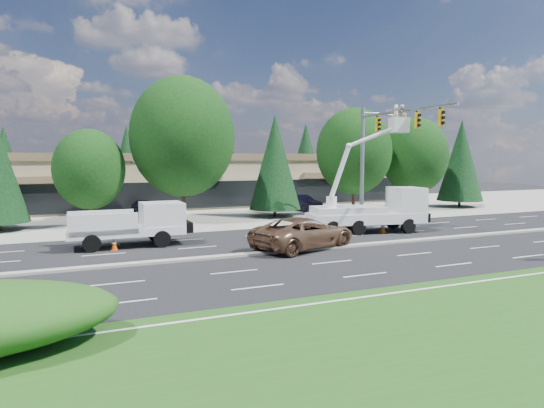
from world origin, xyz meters
name	(u,v)px	position (x,y,z in m)	size (l,w,h in m)	color
ground	(302,251)	(0.00, 0.00, 0.00)	(140.00, 140.00, 0.00)	black
concrete_apron	(204,213)	(0.00, 20.00, 0.01)	(140.00, 22.00, 0.01)	gray
grass_verge	(499,326)	(0.00, -13.00, 0.01)	(140.00, 10.00, 0.01)	#204F16
road_median	(302,250)	(0.00, 0.00, 0.06)	(120.00, 0.55, 0.12)	gray
strip_mall	(179,178)	(0.00, 29.97, 2.83)	(50.40, 15.40, 5.50)	tan
tree_front_c	(89,169)	(-10.00, 15.00, 4.22)	(5.20, 5.20, 7.21)	#332114
tree_front_d	(183,137)	(-3.00, 15.00, 6.73)	(8.28, 8.28, 11.49)	#332114
tree_front_e	(275,162)	(5.00, 15.00, 4.69)	(4.44, 4.44, 8.75)	#332114
tree_front_f	(354,151)	(13.00, 15.00, 5.66)	(6.97, 6.97, 9.68)	#332114
tree_front_g	(415,156)	(20.00, 15.00, 5.27)	(6.49, 6.49, 9.01)	#332114
tree_front_h	(461,160)	(26.00, 15.00, 4.83)	(4.56, 4.56, 8.99)	#332114
tree_back_a	(5,160)	(-18.00, 42.00, 4.79)	(4.53, 4.53, 8.93)	#332114
tree_back_b	(127,158)	(-4.00, 42.00, 5.01)	(4.73, 4.73, 9.33)	#332114
tree_back_c	(230,164)	(10.00, 42.00, 4.27)	(4.04, 4.04, 7.95)	#332114
tree_back_d	(306,155)	(22.00, 42.00, 5.50)	(5.20, 5.20, 10.25)	#332114
signal_mast	(379,145)	(10.03, 7.04, 6.06)	(2.76, 10.16, 9.00)	gray
utility_pickup	(135,228)	(-8.14, 5.18, 1.01)	(6.44, 2.62, 2.46)	white
bucket_truck	(376,205)	(7.73, 4.06, 1.88)	(8.27, 3.82, 8.65)	white
traffic_cone_a	(114,244)	(-9.39, 4.28, 0.34)	(0.40, 0.40, 0.70)	#E05007
traffic_cone_b	(253,236)	(-1.45, 3.73, 0.34)	(0.40, 0.40, 0.70)	#E05007
traffic_cone_c	(281,233)	(0.60, 4.14, 0.34)	(0.40, 0.40, 0.70)	#E05007
traffic_cone_d	(383,228)	(8.02, 3.66, 0.34)	(0.40, 0.40, 0.70)	#E05007
minivan	(304,233)	(0.40, 0.60, 0.88)	(2.92, 6.33, 1.76)	brown
parked_car_west	(145,208)	(-5.38, 19.37, 0.75)	(1.78, 4.41, 1.50)	black
parked_car_east	(301,203)	(9.12, 18.03, 0.76)	(1.62, 4.64, 1.53)	black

